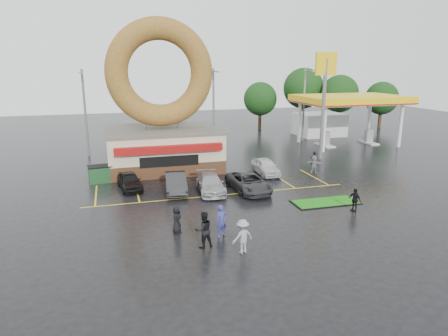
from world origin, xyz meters
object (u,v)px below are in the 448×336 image
object	(u,v)px
shell_sign	(325,86)
donut_shop	(162,120)
streetlight_mid	(214,106)
dumpster	(100,174)
streetlight_right	(304,103)
person_blue	(222,221)
car_grey	(248,182)
putting_green	(325,202)
car_white	(266,166)
car_black	(130,181)
streetlight_left	(85,111)
person_cameraman	(355,200)
car_dgrey	(176,183)
car_silver	(210,184)
gas_station	(336,111)

from	to	relation	value
shell_sign	donut_shop	bearing A→B (deg)	176.53
shell_sign	streetlight_mid	world-z (taller)	shell_sign
streetlight_mid	dumpster	size ratio (longest dim) A/B	5.00
streetlight_right	person_blue	bearing A→B (deg)	-125.08
car_grey	putting_green	size ratio (longest dim) A/B	1.06
streetlight_mid	streetlight_right	size ratio (longest dim) A/B	1.00
car_white	car_black	bearing A→B (deg)	-173.29
streetlight_left	person_cameraman	size ratio (longest dim) A/B	5.76
dumpster	streetlight_right	bearing A→B (deg)	20.06
streetlight_mid	car_black	size ratio (longest dim) A/B	2.34
donut_shop	car_grey	bearing A→B (deg)	-60.39
shell_sign	car_dgrey	distance (m)	18.76
car_silver	streetlight_mid	bearing A→B (deg)	79.27
streetlight_right	car_black	xyz separation A→B (m)	(-22.47, -15.09, -4.13)
dumpster	person_cameraman	bearing A→B (deg)	-42.52
putting_green	streetlight_right	bearing A→B (deg)	66.93
car_black	car_grey	xyz separation A→B (m)	(8.70, -3.07, 0.04)
donut_shop	putting_green	size ratio (longest dim) A/B	2.85
car_dgrey	car_silver	world-z (taller)	car_dgrey
gas_station	car_black	bearing A→B (deg)	-151.94
streetlight_left	car_white	size ratio (longest dim) A/B	2.18
shell_sign	car_white	world-z (taller)	shell_sign
donut_shop	car_silver	size ratio (longest dim) A/B	2.94
gas_station	dumpster	world-z (taller)	gas_station
streetlight_right	putting_green	world-z (taller)	streetlight_right
streetlight_mid	car_dgrey	bearing A→B (deg)	-114.28
streetlight_right	car_black	bearing A→B (deg)	-146.12
car_black	dumpster	distance (m)	3.48
shell_sign	car_silver	world-z (taller)	shell_sign
donut_shop	gas_station	bearing A→B (deg)	19.11
streetlight_left	streetlight_right	world-z (taller)	same
streetlight_right	car_grey	world-z (taller)	streetlight_right
streetlight_right	person_cameraman	size ratio (longest dim) A/B	5.76
donut_shop	car_white	bearing A→B (deg)	-30.80
gas_station	streetlight_right	world-z (taller)	streetlight_right
donut_shop	streetlight_left	bearing A→B (deg)	135.22
streetlight_mid	streetlight_right	xyz separation A→B (m)	(12.00, 1.00, 0.00)
person_blue	dumpster	size ratio (longest dim) A/B	1.04
shell_sign	streetlight_mid	xyz separation A→B (m)	(-9.00, 8.92, -2.60)
car_white	streetlight_mid	bearing A→B (deg)	96.97
car_silver	person_blue	distance (m)	8.23
person_cameraman	putting_green	distance (m)	2.33
streetlight_right	car_silver	distance (m)	24.52
donut_shop	car_black	distance (m)	8.02
car_silver	car_black	bearing A→B (deg)	162.02
person_blue	dumpster	bearing A→B (deg)	99.08
streetlight_mid	gas_station	bearing A→B (deg)	0.08
shell_sign	person_blue	bearing A→B (deg)	-133.66
car_black	car_silver	xyz separation A→B (m)	(5.85, -2.46, 0.01)
car_dgrey	car_white	xyz separation A→B (m)	(8.47, 2.89, -0.02)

